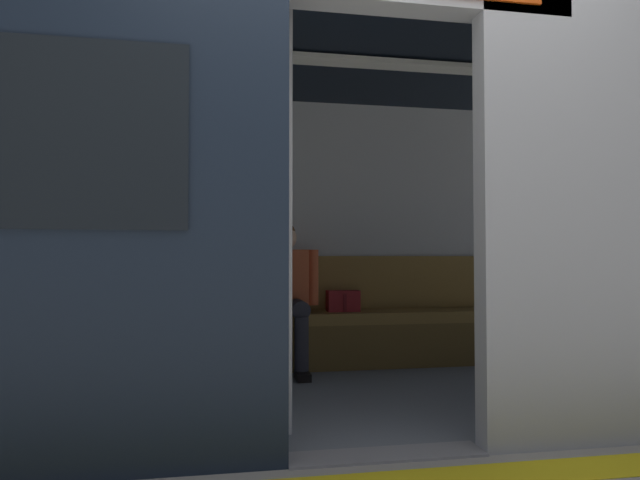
# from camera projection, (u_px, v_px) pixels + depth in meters

# --- Properties ---
(ground_plane) EXTENTS (60.00, 60.00, 0.00)m
(ground_plane) POSITION_uv_depth(u_px,v_px,m) (386.00, 456.00, 2.53)
(ground_plane) COLOR gray
(train_car) EXTENTS (6.40, 2.54, 2.33)m
(train_car) POSITION_uv_depth(u_px,v_px,m) (326.00, 158.00, 3.64)
(train_car) COLOR #ADAFB5
(train_car) RESTS_ON ground_plane
(bench_seat) EXTENTS (3.26, 0.44, 0.44)m
(bench_seat) POSITION_uv_depth(u_px,v_px,m) (310.00, 326.00, 4.53)
(bench_seat) COLOR olive
(bench_seat) RESTS_ON ground_plane
(person_seated) EXTENTS (0.55, 0.67, 1.17)m
(person_seated) POSITION_uv_depth(u_px,v_px,m) (285.00, 285.00, 4.45)
(person_seated) COLOR #CC5933
(person_seated) RESTS_ON ground_plane
(handbag) EXTENTS (0.26, 0.15, 0.17)m
(handbag) POSITION_uv_depth(u_px,v_px,m) (343.00, 301.00, 4.64)
(handbag) COLOR maroon
(handbag) RESTS_ON bench_seat
(book) EXTENTS (0.18, 0.24, 0.03)m
(book) POSITION_uv_depth(u_px,v_px,m) (231.00, 311.00, 4.50)
(book) COLOR #B22D2D
(book) RESTS_ON bench_seat
(grab_pole_door) EXTENTS (0.04, 0.04, 2.19)m
(grab_pole_door) POSITION_uv_depth(u_px,v_px,m) (289.00, 215.00, 2.87)
(grab_pole_door) COLOR silver
(grab_pole_door) RESTS_ON ground_plane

